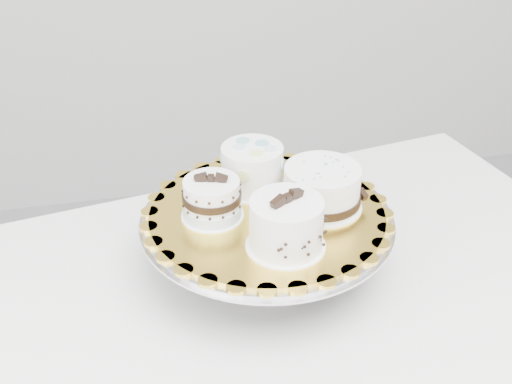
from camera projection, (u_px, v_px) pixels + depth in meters
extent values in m
cube|color=white|center=(300.00, 294.00, 1.07)|extent=(1.24, 0.94, 0.04)
cube|color=white|center=(417.00, 278.00, 1.69)|extent=(0.06, 0.06, 0.71)
cylinder|color=gray|center=(266.00, 266.00, 1.09)|extent=(0.19, 0.19, 0.01)
cylinder|color=gray|center=(267.00, 245.00, 1.07)|extent=(0.12, 0.12, 0.10)
cylinder|color=silver|center=(267.00, 217.00, 1.04)|extent=(0.40, 0.40, 0.01)
cylinder|color=silver|center=(267.00, 219.00, 1.04)|extent=(0.41, 0.41, 0.00)
cylinder|color=gold|center=(267.00, 213.00, 1.04)|extent=(0.47, 0.47, 0.01)
cylinder|color=white|center=(286.00, 245.00, 0.95)|extent=(0.12, 0.12, 0.00)
cylinder|color=white|center=(286.00, 224.00, 0.93)|extent=(0.15, 0.15, 0.08)
cylinder|color=white|center=(213.00, 215.00, 1.02)|extent=(0.10, 0.10, 0.00)
cylinder|color=white|center=(212.00, 198.00, 1.01)|extent=(0.11, 0.11, 0.06)
cylinder|color=silver|center=(212.00, 210.00, 1.02)|extent=(0.09, 0.09, 0.02)
cylinder|color=black|center=(212.00, 196.00, 1.00)|extent=(0.09, 0.09, 0.01)
cylinder|color=white|center=(252.00, 186.00, 1.10)|extent=(0.12, 0.12, 0.00)
cylinder|color=white|center=(252.00, 167.00, 1.08)|extent=(0.13, 0.13, 0.07)
cylinder|color=white|center=(321.00, 205.00, 1.05)|extent=(0.13, 0.13, 0.00)
cylinder|color=white|center=(322.00, 187.00, 1.03)|extent=(0.15, 0.15, 0.07)
cylinder|color=black|center=(321.00, 197.00, 1.04)|extent=(0.13, 0.13, 0.01)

